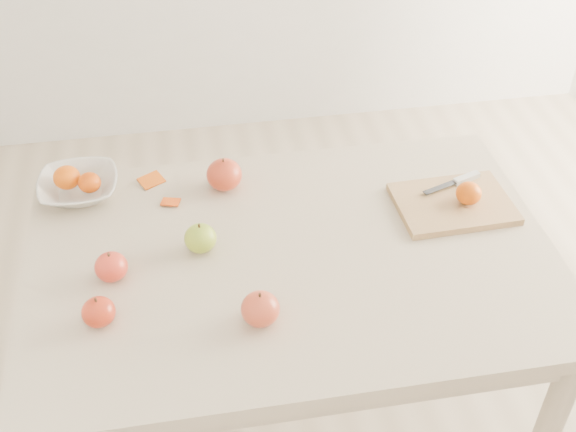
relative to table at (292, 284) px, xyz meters
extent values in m
cube|color=#C6B595|center=(0.00, 0.00, 0.08)|extent=(1.20, 0.80, 0.04)
cylinder|color=#BCAA8E|center=(-0.54, 0.34, -0.30)|extent=(0.06, 0.06, 0.71)
cylinder|color=#BCAA8E|center=(0.54, 0.34, -0.30)|extent=(0.06, 0.06, 0.71)
cube|color=tan|center=(0.42, 0.10, 0.11)|extent=(0.28, 0.21, 0.02)
ellipsoid|color=#D04D07|center=(0.45, 0.09, 0.14)|extent=(0.06, 0.06, 0.05)
imported|color=silver|center=(-0.48, 0.31, 0.12)|extent=(0.20, 0.20, 0.05)
ellipsoid|color=#DA4D07|center=(-0.51, 0.32, 0.15)|extent=(0.07, 0.07, 0.06)
ellipsoid|color=#CB5507|center=(-0.45, 0.29, 0.14)|extent=(0.06, 0.06, 0.05)
cube|color=#DC590F|center=(-0.31, 0.33, 0.10)|extent=(0.07, 0.07, 0.01)
cube|color=#DB4A0F|center=(-0.26, 0.23, 0.10)|extent=(0.05, 0.05, 0.01)
cube|color=silver|center=(0.48, 0.17, 0.12)|extent=(0.08, 0.04, 0.01)
cube|color=#393B41|center=(0.40, 0.15, 0.12)|extent=(0.09, 0.05, 0.00)
ellipsoid|color=#649019|center=(-0.20, 0.05, 0.13)|extent=(0.07, 0.07, 0.07)
ellipsoid|color=maroon|center=(-0.10, -0.19, 0.13)|extent=(0.08, 0.08, 0.07)
ellipsoid|color=#93020D|center=(-0.42, -0.14, 0.13)|extent=(0.07, 0.07, 0.06)
ellipsoid|color=#A7070F|center=(-0.40, -0.01, 0.13)|extent=(0.07, 0.07, 0.06)
ellipsoid|color=maroon|center=(-0.12, 0.27, 0.14)|extent=(0.09, 0.09, 0.08)
camera|label=1|loc=(-0.22, -1.19, 1.21)|focal=45.00mm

